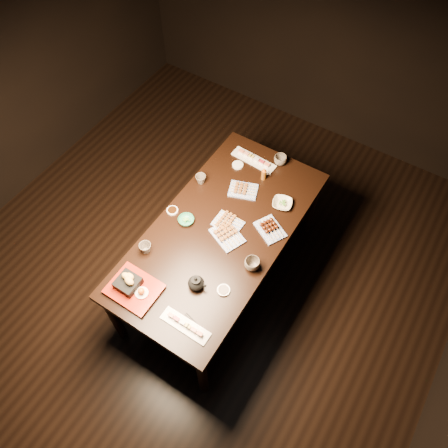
% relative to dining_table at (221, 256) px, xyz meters
% --- Properties ---
extents(ground, '(5.00, 5.00, 0.00)m').
position_rel_dining_table_xyz_m(ground, '(-0.18, -0.35, -0.38)').
color(ground, black).
rests_on(ground, ground).
extents(dining_table, '(1.05, 1.87, 0.75)m').
position_rel_dining_table_xyz_m(dining_table, '(0.00, 0.00, 0.00)').
color(dining_table, black).
rests_on(dining_table, ground).
extents(sushi_platter_near, '(0.34, 0.10, 0.04)m').
position_rel_dining_table_xyz_m(sushi_platter_near, '(0.20, -0.72, 0.40)').
color(sushi_platter_near, white).
rests_on(sushi_platter_near, dining_table).
extents(sushi_platter_far, '(0.38, 0.13, 0.05)m').
position_rel_dining_table_xyz_m(sushi_platter_far, '(-0.14, 0.71, 0.40)').
color(sushi_platter_far, white).
rests_on(sushi_platter_far, dining_table).
extents(yakitori_plate_center, '(0.21, 0.15, 0.05)m').
position_rel_dining_table_xyz_m(yakitori_plate_center, '(0.02, 0.08, 0.40)').
color(yakitori_plate_center, '#828EB6').
rests_on(yakitori_plate_center, dining_table).
extents(yakitori_plate_right, '(0.28, 0.25, 0.06)m').
position_rel_dining_table_xyz_m(yakitori_plate_right, '(0.07, -0.02, 0.40)').
color(yakitori_plate_right, '#828EB6').
rests_on(yakitori_plate_right, dining_table).
extents(yakitori_plate_left, '(0.25, 0.22, 0.05)m').
position_rel_dining_table_xyz_m(yakitori_plate_left, '(-0.05, 0.40, 0.40)').
color(yakitori_plate_left, '#828EB6').
rests_on(yakitori_plate_left, dining_table).
extents(tsukune_plate, '(0.27, 0.24, 0.06)m').
position_rel_dining_table_xyz_m(tsukune_plate, '(0.30, 0.19, 0.40)').
color(tsukune_plate, '#828EB6').
rests_on(tsukune_plate, dining_table).
extents(edamame_bowl_green, '(0.14, 0.14, 0.04)m').
position_rel_dining_table_xyz_m(edamame_bowl_green, '(-0.25, -0.07, 0.39)').
color(edamame_bowl_green, '#2E8D5D').
rests_on(edamame_bowl_green, dining_table).
extents(edamame_bowl_cream, '(0.18, 0.18, 0.04)m').
position_rel_dining_table_xyz_m(edamame_bowl_cream, '(0.27, 0.44, 0.39)').
color(edamame_bowl_cream, beige).
rests_on(edamame_bowl_cream, dining_table).
extents(tempura_tray, '(0.34, 0.27, 0.12)m').
position_rel_dining_table_xyz_m(tempura_tray, '(-0.22, -0.70, 0.44)').
color(tempura_tray, black).
rests_on(tempura_tray, dining_table).
extents(teacup_near_left, '(0.09, 0.09, 0.08)m').
position_rel_dining_table_xyz_m(teacup_near_left, '(-0.34, -0.42, 0.41)').
color(teacup_near_left, brown).
rests_on(teacup_near_left, dining_table).
extents(teacup_mid_right, '(0.11, 0.11, 0.08)m').
position_rel_dining_table_xyz_m(teacup_mid_right, '(0.34, -0.14, 0.42)').
color(teacup_mid_right, brown).
rests_on(teacup_mid_right, dining_table).
extents(teacup_far_left, '(0.09, 0.09, 0.08)m').
position_rel_dining_table_xyz_m(teacup_far_left, '(-0.37, 0.30, 0.41)').
color(teacup_far_left, brown).
rests_on(teacup_far_left, dining_table).
extents(teacup_far_right, '(0.11, 0.11, 0.08)m').
position_rel_dining_table_xyz_m(teacup_far_right, '(0.06, 0.80, 0.42)').
color(teacup_far_right, brown).
rests_on(teacup_far_right, dining_table).
extents(teapot, '(0.15, 0.15, 0.11)m').
position_rel_dining_table_xyz_m(teapot, '(0.10, -0.46, 0.43)').
color(teapot, black).
rests_on(teapot, dining_table).
extents(condiment_bottle, '(0.04, 0.04, 0.12)m').
position_rel_dining_table_xyz_m(condiment_bottle, '(0.02, 0.59, 0.44)').
color(condiment_bottle, brown).
rests_on(condiment_bottle, dining_table).
extents(sauce_dish_west, '(0.09, 0.09, 0.02)m').
position_rel_dining_table_xyz_m(sauce_dish_west, '(-0.39, -0.05, 0.38)').
color(sauce_dish_west, white).
rests_on(sauce_dish_west, dining_table).
extents(sauce_dish_east, '(0.11, 0.11, 0.01)m').
position_rel_dining_table_xyz_m(sauce_dish_east, '(0.29, 0.23, 0.38)').
color(sauce_dish_east, white).
rests_on(sauce_dish_east, dining_table).
extents(sauce_dish_se, '(0.11, 0.11, 0.02)m').
position_rel_dining_table_xyz_m(sauce_dish_se, '(0.28, -0.39, 0.38)').
color(sauce_dish_se, white).
rests_on(sauce_dish_se, dining_table).
extents(sauce_dish_nw, '(0.09, 0.09, 0.02)m').
position_rel_dining_table_xyz_m(sauce_dish_nw, '(-0.22, 0.60, 0.38)').
color(sauce_dish_nw, white).
rests_on(sauce_dish_nw, dining_table).
extents(chopsticks_near, '(0.19, 0.17, 0.01)m').
position_rel_dining_table_xyz_m(chopsticks_near, '(-0.26, -0.75, 0.38)').
color(chopsticks_near, black).
rests_on(chopsticks_near, dining_table).
extents(chopsticks_se, '(0.22, 0.07, 0.01)m').
position_rel_dining_table_xyz_m(chopsticks_se, '(0.27, -0.68, 0.38)').
color(chopsticks_se, black).
rests_on(chopsticks_se, dining_table).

